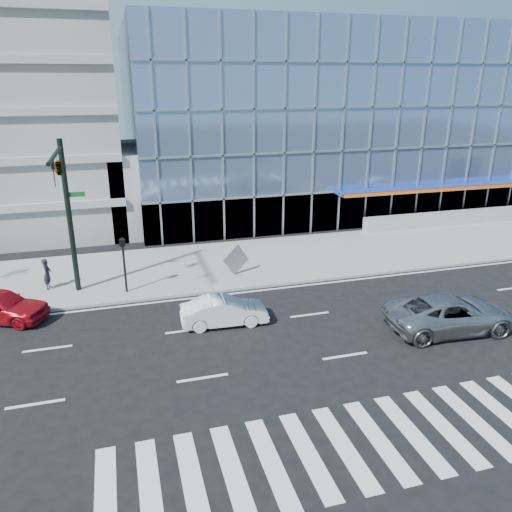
# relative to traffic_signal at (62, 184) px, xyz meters

# --- Properties ---
(ground) EXTENTS (160.00, 160.00, 0.00)m
(ground) POSITION_rel_traffic_signal_xyz_m (11.00, -4.57, -6.16)
(ground) COLOR black
(ground) RESTS_ON ground
(sidewalk) EXTENTS (120.00, 8.00, 0.15)m
(sidewalk) POSITION_rel_traffic_signal_xyz_m (11.00, 3.43, -6.09)
(sidewalk) COLOR gray
(sidewalk) RESTS_ON ground
(theatre_building) EXTENTS (42.00, 26.00, 15.00)m
(theatre_building) POSITION_rel_traffic_signal_xyz_m (25.00, 21.43, 1.34)
(theatre_building) COLOR #6A85B1
(theatre_building) RESTS_ON ground
(ramp_block) EXTENTS (6.00, 8.00, 6.00)m
(ramp_block) POSITION_rel_traffic_signal_xyz_m (5.00, 13.43, -3.16)
(ramp_block) COLOR gray
(ramp_block) RESTS_ON ground
(traffic_signal) EXTENTS (1.14, 5.74, 8.00)m
(traffic_signal) POSITION_rel_traffic_signal_xyz_m (0.00, 0.00, 0.00)
(traffic_signal) COLOR black
(traffic_signal) RESTS_ON sidewalk
(ped_signal_post) EXTENTS (0.30, 0.33, 3.00)m
(ped_signal_post) POSITION_rel_traffic_signal_xyz_m (2.50, 0.37, -4.02)
(ped_signal_post) COLOR black
(ped_signal_post) RESTS_ON sidewalk
(silver_suv) EXTENTS (6.05, 3.10, 1.63)m
(silver_suv) POSITION_rel_traffic_signal_xyz_m (16.59, -7.75, -5.35)
(silver_suv) COLOR #A1A2A6
(silver_suv) RESTS_ON ground
(white_sedan) EXTENTS (4.11, 1.62, 1.33)m
(white_sedan) POSITION_rel_traffic_signal_xyz_m (6.78, -4.39, -5.50)
(white_sedan) COLOR silver
(white_sedan) RESTS_ON ground
(pedestrian) EXTENTS (0.48, 0.67, 1.70)m
(pedestrian) POSITION_rel_traffic_signal_xyz_m (-1.54, 2.02, -5.17)
(pedestrian) COLOR black
(pedestrian) RESTS_ON sidewalk
(tilted_panel) EXTENTS (1.71, 0.71, 1.82)m
(tilted_panel) POSITION_rel_traffic_signal_xyz_m (8.72, 1.27, -5.11)
(tilted_panel) COLOR gray
(tilted_panel) RESTS_ON sidewalk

